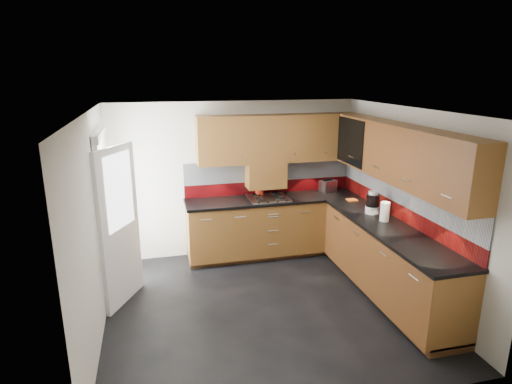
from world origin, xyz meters
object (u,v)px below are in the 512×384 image
object	(u,v)px
gas_hob	(268,198)
toaster	(328,186)
food_processor	(373,203)
utensil_pot	(259,189)

from	to	relation	value
gas_hob	toaster	world-z (taller)	toaster
gas_hob	toaster	bearing A→B (deg)	9.45
toaster	food_processor	size ratio (longest dim) A/B	0.99
gas_hob	utensil_pot	size ratio (longest dim) A/B	1.36
toaster	food_processor	xyz separation A→B (m)	(0.15, -1.19, 0.05)
utensil_pot	toaster	size ratio (longest dim) A/B	1.45
gas_hob	food_processor	bearing A→B (deg)	-40.27
utensil_pot	toaster	world-z (taller)	utensil_pot
food_processor	toaster	bearing A→B (deg)	97.03
utensil_pot	toaster	distance (m)	1.14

